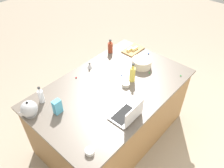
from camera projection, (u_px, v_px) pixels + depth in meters
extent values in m
plane|color=gray|center=(112.00, 132.00, 3.29)|extent=(12.00, 12.00, 0.00)
cube|color=olive|center=(112.00, 113.00, 3.00)|extent=(1.91, 1.16, 0.87)
cube|color=#60564C|center=(112.00, 88.00, 2.70)|extent=(1.97, 1.22, 0.03)
cube|color=#B7B7BC|center=(125.00, 115.00, 2.34)|extent=(0.31, 0.23, 0.02)
cube|color=black|center=(124.00, 114.00, 2.34)|extent=(0.28, 0.16, 0.00)
cube|color=#B7B7BC|center=(134.00, 114.00, 2.22)|extent=(0.30, 0.02, 0.20)
cube|color=silver|center=(134.00, 114.00, 2.22)|extent=(0.27, 0.01, 0.18)
cylinder|color=beige|center=(142.00, 63.00, 2.97)|extent=(0.26, 0.26, 0.11)
cylinder|color=black|center=(142.00, 63.00, 2.97)|extent=(0.21, 0.21, 0.10)
torus|color=beige|center=(142.00, 60.00, 2.94)|extent=(0.27, 0.27, 0.02)
cylinder|color=white|center=(41.00, 96.00, 2.46)|extent=(0.06, 0.06, 0.15)
cylinder|color=white|center=(39.00, 90.00, 2.40)|extent=(0.03, 0.03, 0.04)
cylinder|color=black|center=(39.00, 88.00, 2.38)|extent=(0.03, 0.03, 0.01)
cylinder|color=maroon|center=(110.00, 48.00, 3.22)|extent=(0.07, 0.07, 0.15)
cylinder|color=maroon|center=(110.00, 42.00, 3.16)|extent=(0.03, 0.03, 0.04)
cylinder|color=black|center=(110.00, 40.00, 3.14)|extent=(0.03, 0.03, 0.01)
cylinder|color=#DBC64C|center=(132.00, 75.00, 2.72)|extent=(0.07, 0.07, 0.19)
cylinder|color=#DBC64C|center=(133.00, 67.00, 2.64)|extent=(0.03, 0.03, 0.05)
cylinder|color=black|center=(133.00, 64.00, 2.62)|extent=(0.03, 0.03, 0.01)
cylinder|color=#ADADB2|center=(31.00, 114.00, 2.37)|extent=(0.13, 0.13, 0.01)
sphere|color=#ADADB2|center=(29.00, 109.00, 2.32)|extent=(0.18, 0.18, 0.18)
cone|color=#ADADB2|center=(21.00, 112.00, 2.26)|extent=(0.08, 0.03, 0.07)
sphere|color=black|center=(27.00, 103.00, 2.26)|extent=(0.02, 0.02, 0.02)
cube|color=#AD7F4C|center=(133.00, 50.00, 3.30)|extent=(0.32, 0.20, 0.02)
cube|color=#F4E58C|center=(130.00, 49.00, 3.26)|extent=(0.11, 0.04, 0.04)
cube|color=#F4E58C|center=(135.00, 49.00, 3.28)|extent=(0.11, 0.04, 0.04)
cylinder|color=beige|center=(126.00, 85.00, 2.69)|extent=(0.09, 0.09, 0.05)
cylinder|color=white|center=(90.00, 151.00, 2.01)|extent=(0.09, 0.09, 0.04)
cone|color=#B2B2B7|center=(90.00, 66.00, 2.96)|extent=(0.07, 0.07, 0.07)
cylinder|color=black|center=(90.00, 63.00, 2.94)|extent=(0.02, 0.02, 0.01)
cube|color=#4CA5CC|center=(57.00, 107.00, 2.33)|extent=(0.09, 0.06, 0.17)
sphere|color=blue|center=(121.00, 75.00, 2.85)|extent=(0.02, 0.02, 0.02)
sphere|color=red|center=(76.00, 78.00, 2.81)|extent=(0.02, 0.02, 0.02)
sphere|color=green|center=(149.00, 73.00, 2.89)|extent=(0.02, 0.02, 0.02)
sphere|color=green|center=(181.00, 76.00, 2.84)|extent=(0.02, 0.02, 0.02)
sphere|color=blue|center=(149.00, 54.00, 3.22)|extent=(0.02, 0.02, 0.02)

